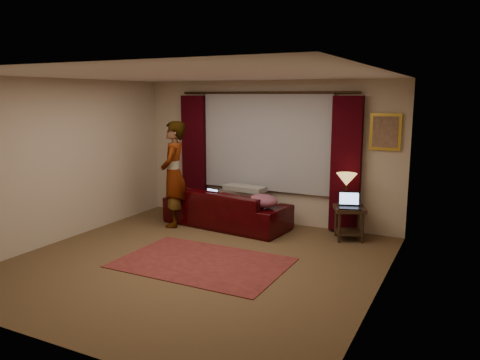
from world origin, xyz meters
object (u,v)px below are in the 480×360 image
Objects in this scene: laptop_table at (350,201)px; person at (174,174)px; tiffany_lamp at (346,190)px; end_table at (349,223)px; laptop_sofa at (208,195)px; sofa at (227,201)px.

laptop_table is 3.10m from person.
tiffany_lamp is 1.41× the size of laptop_table.
laptop_table is at bearing -77.38° from end_table.
end_table is (2.47, 0.34, -0.29)m from laptop_sofa.
end_table is at bearing 80.14° from person.
laptop_sofa is 0.17× the size of person.
sofa is 2.13m from tiffany_lamp.
laptop_sofa is 2.51m from end_table.
end_table is 3.16m from person.
laptop_sofa is 2.43m from tiffany_lamp.
laptop_sofa is 0.72m from person.
laptop_sofa is 0.60× the size of tiffany_lamp.
tiffany_lamp is (2.09, 0.25, 0.36)m from sofa.
laptop_sofa is 0.59× the size of end_table.
end_table is 1.45× the size of laptop_table.
sofa is 6.03× the size of laptop_table.
laptop_table is at bearing 20.65° from laptop_sofa.
sofa is 0.35m from laptop_sofa.
laptop_sofa is at bearing 32.73° from sofa.
tiffany_lamp is at bearing 24.83° from laptop_sofa.
tiffany_lamp reaches higher than end_table.
sofa is 1.06m from person.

